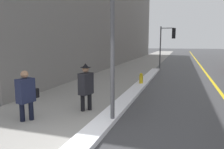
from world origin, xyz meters
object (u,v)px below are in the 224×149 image
Objects in this scene: pedestrian_nearside at (86,85)px; fire_hydrant at (141,80)px; pedestrian_trailing at (26,93)px; traffic_light_near at (169,38)px; lamp_post at (113,17)px.

pedestrian_nearside reaches higher than fire_hydrant.
pedestrian_trailing is 1.90m from pedestrian_nearside.
traffic_light_near reaches higher than pedestrian_nearside.
traffic_light_near is 2.44× the size of pedestrian_trailing.
lamp_post reaches higher than pedestrian_trailing.
lamp_post is 14.17m from traffic_light_near.
pedestrian_trailing is 2.16× the size of fire_hydrant.
traffic_light_near reaches higher than fire_hydrant.
traffic_light_near is at bearing 84.37° from fire_hydrant.
pedestrian_nearside is (-1.21, 0.84, -2.10)m from lamp_post.
pedestrian_trailing is at bearing -27.97° from pedestrian_nearside.
traffic_light_near is 13.56m from pedestrian_nearside.
traffic_light_near is 8.85m from fire_hydrant.
pedestrian_trailing is 0.93× the size of pedestrian_nearside.
lamp_post is at bearing 116.93° from pedestrian_trailing.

